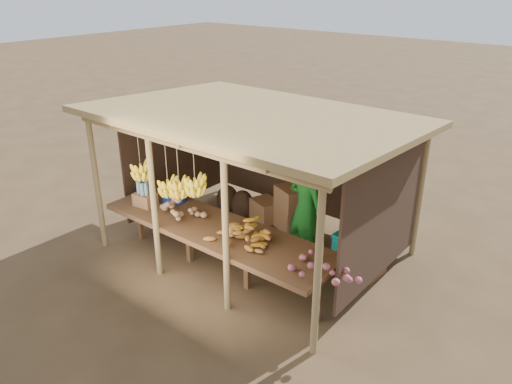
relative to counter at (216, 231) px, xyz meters
The scene contains 13 objects.
ground 1.20m from the counter, 90.00° to the left, with size 60.00×60.00×0.00m, color brown.
stall_structure 1.52m from the counter, 92.83° to the left, with size 4.70×3.50×2.43m.
counter is the anchor object (origin of this frame).
potato_heap 0.74m from the counter, behind, with size 0.91×0.54×0.36m, color tan, non-canonical shape.
sweet_potato_heap 0.68m from the counter, 10.96° to the right, with size 0.86×0.51×0.35m, color #BB7830, non-canonical shape.
onion_heap 1.92m from the counter, ahead, with size 0.89×0.53×0.36m, color #B65864, non-canonical shape.
banana_pile 0.65m from the counter, 10.50° to the left, with size 0.61×0.37×0.35m, color yellow, non-canonical shape.
tomato_basin 1.24m from the counter, 166.61° to the left, with size 0.42×0.42×0.22m.
bottle_box 1.44m from the counter, behind, with size 0.36×0.30×0.42m.
vendor 1.44m from the counter, 56.25° to the left, with size 0.66×0.43×1.81m, color #176A1E.
tarp_crate 2.23m from the counter, 40.01° to the left, with size 0.74×0.65×0.85m.
carton_stack 1.92m from the counter, 94.43° to the left, with size 1.17×0.56×0.81m.
burlap_sacks 2.25m from the counter, 123.88° to the left, with size 0.81×0.43×0.58m.
Camera 1 is at (4.56, -5.68, 4.26)m, focal length 35.00 mm.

